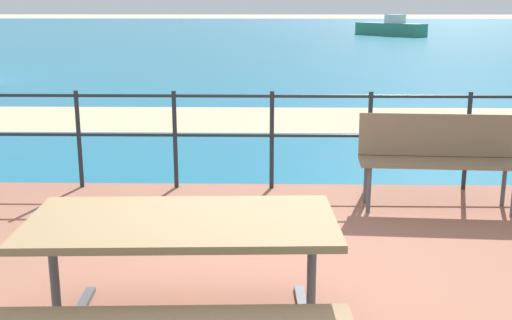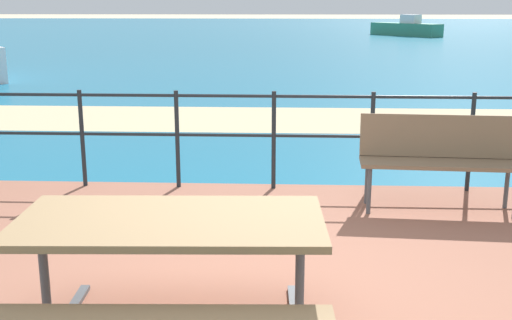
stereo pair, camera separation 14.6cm
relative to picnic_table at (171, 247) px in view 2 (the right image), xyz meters
The scene contains 8 objects.
ground_plane 1.04m from the picnic_table, 53.34° to the left, with size 240.00×240.00×0.00m, color beige.
patio_paving 1.02m from the picnic_table, 53.34° to the left, with size 6.40×5.20×0.06m, color #935B47.
sea_water 40.66m from the picnic_table, 89.32° to the left, with size 90.00×90.00×0.01m, color #196B8E.
beach_strip 7.44m from the picnic_table, 86.25° to the left, with size 54.00×2.41×0.01m, color tan.
picnic_table is the anchor object (origin of this frame).
park_bench 3.23m from the picnic_table, 51.57° to the left, with size 1.46×0.50×0.86m.
railing_fence 3.15m from the picnic_table, 81.15° to the left, with size 5.94×0.04×1.00m.
boat_near 37.69m from the picnic_table, 77.88° to the left, with size 3.99×5.05×1.29m.
Camera 2 is at (0.11, -3.73, 1.90)m, focal length 43.89 mm.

